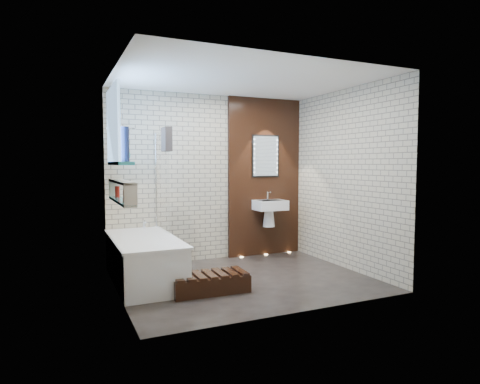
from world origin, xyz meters
name	(u,v)px	position (x,y,z in m)	size (l,w,h in m)	color
ground	(245,280)	(0.00, 0.00, 0.00)	(3.20, 3.20, 0.00)	black
room_shell	(245,181)	(0.00, 0.00, 1.30)	(3.24, 3.20, 2.60)	#AEA48A
walnut_panel	(264,177)	(0.95, 1.27, 1.30)	(1.30, 0.06, 2.60)	black
clerestory_window	(115,133)	(-1.57, 0.35, 1.90)	(0.18, 1.00, 0.94)	#7FADE0
display_niche	(122,191)	(-1.53, 0.15, 1.20)	(0.14, 1.30, 0.26)	teal
bathtub	(144,260)	(-1.22, 0.45, 0.29)	(0.79, 1.74, 0.70)	white
bath_screen	(162,181)	(-0.87, 0.89, 1.28)	(0.01, 0.78, 1.40)	white
towel	(167,139)	(-0.87, 0.60, 1.85)	(0.09, 0.25, 0.32)	black
shower_head	(129,129)	(-1.30, 0.95, 2.00)	(0.18, 0.18, 0.02)	silver
washbasin	(270,209)	(0.95, 1.07, 0.79)	(0.50, 0.36, 0.58)	white
led_mirror	(266,156)	(0.95, 1.23, 1.65)	(0.50, 0.02, 0.70)	black
walnut_step	(209,284)	(-0.60, -0.30, 0.10)	(0.91, 0.41, 0.20)	black
niche_bottles	(122,195)	(-1.53, 0.10, 1.17)	(0.06, 0.72, 0.14)	maroon
sill_vases	(122,152)	(-1.50, 0.28, 1.67)	(0.18, 0.67, 0.40)	white
floor_uplights	(266,254)	(0.95, 1.20, 0.01)	(0.96, 0.06, 0.01)	#FFD899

